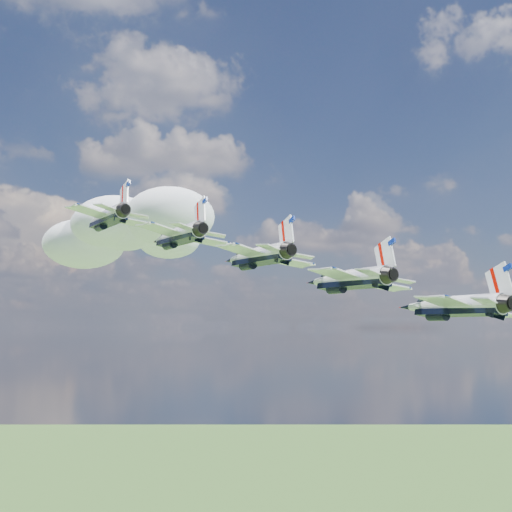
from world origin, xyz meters
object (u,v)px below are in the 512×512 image
object	(u,v)px
jet_2	(256,256)
jet_4	(450,306)
jet_3	(346,279)
jet_1	(176,236)
jet_0	(106,218)

from	to	relation	value
jet_2	jet_4	bearing A→B (deg)	-56.49
jet_3	jet_4	distance (m)	10.50
jet_1	jet_4	xyz separation A→B (m)	(22.19, -20.75, -8.34)
jet_1	jet_2	distance (m)	10.50
jet_1	jet_3	xyz separation A→B (m)	(14.80, -13.83, -5.56)
jet_4	jet_1	bearing A→B (deg)	123.51
jet_1	jet_2	xyz separation A→B (m)	(7.40, -6.92, -2.78)
jet_2	jet_3	distance (m)	10.50
jet_2	jet_4	xyz separation A→B (m)	(14.80, -13.83, -5.56)
jet_0	jet_4	distance (m)	42.01
jet_1	jet_2	world-z (taller)	jet_1
jet_3	jet_0	bearing A→B (deg)	123.51
jet_4	jet_0	bearing A→B (deg)	123.51
jet_1	jet_2	bearing A→B (deg)	-56.49
jet_3	jet_4	xyz separation A→B (m)	(7.40, -6.92, -2.78)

